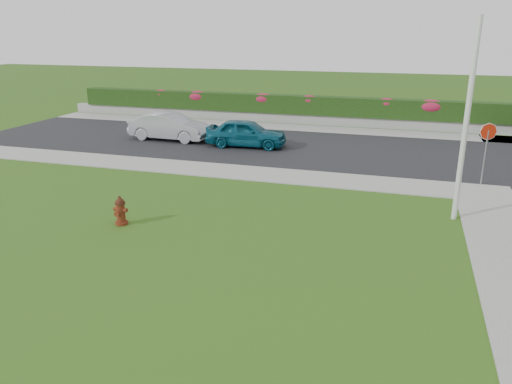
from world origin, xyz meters
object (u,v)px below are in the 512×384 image
(utility_pole, at_px, (466,123))
(sedan_silver, at_px, (170,126))
(stop_sign, at_px, (487,140))
(fire_hydrant, at_px, (121,211))
(sedan_teal, at_px, (246,133))

(utility_pole, bearing_deg, sedan_silver, 150.08)
(stop_sign, bearing_deg, sedan_silver, 169.34)
(sedan_silver, xyz_separation_m, stop_sign, (14.66, -3.77, 1.00))
(utility_pole, bearing_deg, fire_hydrant, -160.45)
(stop_sign, bearing_deg, fire_hydrant, -141.90)
(fire_hydrant, relative_size, stop_sign, 0.38)
(sedan_teal, height_order, sedan_silver, sedan_silver)
(sedan_teal, relative_size, sedan_silver, 0.93)
(sedan_teal, height_order, utility_pole, utility_pole)
(utility_pole, xyz_separation_m, stop_sign, (1.21, 3.97, -1.25))
(sedan_teal, relative_size, utility_pole, 0.66)
(fire_hydrant, height_order, stop_sign, stop_sign)
(sedan_silver, distance_m, stop_sign, 15.17)
(stop_sign, bearing_deg, sedan_teal, 165.30)
(sedan_teal, bearing_deg, stop_sign, -112.21)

